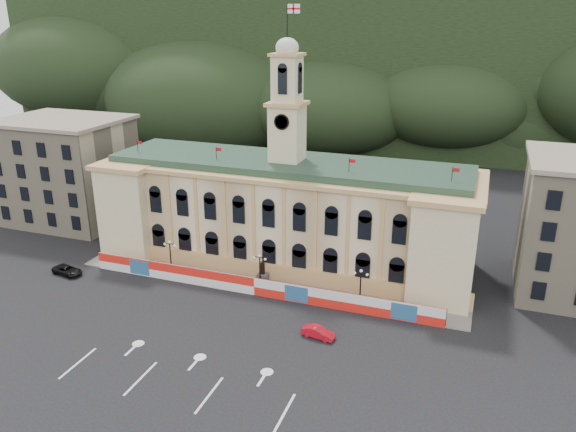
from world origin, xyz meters
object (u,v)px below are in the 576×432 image
(statue, at_px, (263,278))
(black_suv, at_px, (67,270))
(red_sedan, at_px, (318,332))
(lamp_center, at_px, (260,268))

(statue, bearing_deg, black_suv, -167.05)
(red_sedan, bearing_deg, black_suv, 92.78)
(red_sedan, relative_size, black_suv, 0.83)
(statue, relative_size, black_suv, 0.74)
(statue, relative_size, red_sedan, 0.89)
(red_sedan, bearing_deg, statue, 55.85)
(statue, relative_size, lamp_center, 0.72)
(lamp_center, height_order, red_sedan, lamp_center)
(statue, height_order, black_suv, statue)
(lamp_center, height_order, black_suv, lamp_center)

